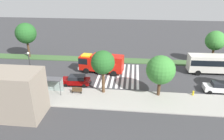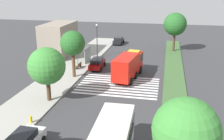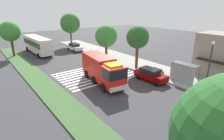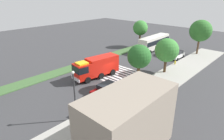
{
  "view_description": "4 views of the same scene",
  "coord_description": "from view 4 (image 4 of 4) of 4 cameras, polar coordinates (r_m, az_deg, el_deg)",
  "views": [
    {
      "loc": [
        -4.11,
        35.96,
        16.64
      ],
      "look_at": [
        -0.43,
        1.52,
        1.6
      ],
      "focal_mm": 33.6,
      "sensor_mm": 36.0,
      "label": 1
    },
    {
      "loc": [
        -34.56,
        -6.15,
        13.2
      ],
      "look_at": [
        0.17,
        1.25,
        1.61
      ],
      "focal_mm": 42.04,
      "sensor_mm": 36.0,
      "label": 2
    },
    {
      "loc": [
        21.13,
        -13.89,
        9.79
      ],
      "look_at": [
        1.63,
        0.98,
        1.35
      ],
      "focal_mm": 29.54,
      "sensor_mm": 36.0,
      "label": 3
    },
    {
      "loc": [
        23.39,
        22.93,
        14.18
      ],
      "look_at": [
        0.8,
        1.9,
        1.75
      ],
      "focal_mm": 31.14,
      "sensor_mm": 36.0,
      "label": 4
    }
  ],
  "objects": [
    {
      "name": "median_strip",
      "position": [
        40.94,
        -8.98,
        1.49
      ],
      "size": [
        60.0,
        3.0,
        0.14
      ],
      "primitive_type": "cube",
      "color": "#3D6033",
      "rests_on": "ground_plane"
    },
    {
      "name": "sidewalk_tree_west",
      "position": [
        36.73,
        15.77,
        5.58
      ],
      "size": [
        4.32,
        4.32,
        6.4
      ],
      "color": "#47301E",
      "rests_on": "sidewalk"
    },
    {
      "name": "street_lamp",
      "position": [
        22.36,
        -10.98,
        -6.27
      ],
      "size": [
        0.36,
        0.36,
        6.14
      ],
      "color": "#2D2D30",
      "rests_on": "sidewalk"
    },
    {
      "name": "fire_hydrant",
      "position": [
        42.69,
        18.04,
        2.11
      ],
      "size": [
        0.28,
        0.28,
        0.7
      ],
      "primitive_type": "cylinder",
      "color": "gold",
      "rests_on": "sidewalk"
    },
    {
      "name": "ground_plane",
      "position": [
        35.7,
        -1.37,
        -1.49
      ],
      "size": [
        120.0,
        120.0,
        0.0
      ],
      "primitive_type": "plane",
      "color": "#38383A"
    },
    {
      "name": "storefront_building",
      "position": [
        18.27,
        4.64,
        -15.35
      ],
      "size": [
        9.16,
        5.38,
        6.28
      ],
      "color": "gray",
      "rests_on": "ground_plane"
    },
    {
      "name": "parked_car_mid",
      "position": [
        28.8,
        -1.86,
        -5.57
      ],
      "size": [
        4.77,
        2.24,
        1.72
      ],
      "rotation": [
        0.0,
        0.0,
        0.04
      ],
      "color": "#720505",
      "rests_on": "ground_plane"
    },
    {
      "name": "sidewalk",
      "position": [
        30.69,
        10.76,
        -5.87
      ],
      "size": [
        60.0,
        5.77,
        0.14
      ],
      "primitive_type": "cube",
      "color": "#9E9B93",
      "rests_on": "ground_plane"
    },
    {
      "name": "median_tree_far_west",
      "position": [
        54.34,
        8.32,
        12.11
      ],
      "size": [
        3.98,
        3.98,
        7.01
      ],
      "color": "#513823",
      "rests_on": "median_strip"
    },
    {
      "name": "parked_car_west",
      "position": [
        46.97,
        18.54,
        4.33
      ],
      "size": [
        4.48,
        2.15,
        1.73
      ],
      "rotation": [
        0.0,
        0.0,
        -0.01
      ],
      "color": "silver",
      "rests_on": "ground_plane"
    },
    {
      "name": "fire_truck",
      "position": [
        34.2,
        -4.84,
        0.97
      ],
      "size": [
        8.83,
        3.59,
        3.56
      ],
      "rotation": [
        0.0,
        0.0,
        -0.13
      ],
      "color": "red",
      "rests_on": "ground_plane"
    },
    {
      "name": "sidewalk_tree_center",
      "position": [
        29.4,
        8.0,
        3.83
      ],
      "size": [
        3.6,
        3.6,
        6.87
      ],
      "color": "#513823",
      "rests_on": "sidewalk"
    },
    {
      "name": "bench_near_shelter",
      "position": [
        27.82,
        3.65,
        -7.36
      ],
      "size": [
        1.6,
        0.5,
        0.9
      ],
      "color": "#4C3823",
      "rests_on": "sidewalk"
    },
    {
      "name": "bus_stop_shelter",
      "position": [
        24.58,
        -2.23,
        -8.1
      ],
      "size": [
        3.5,
        1.4,
        2.46
      ],
      "color": "#4C4C51",
      "rests_on": "sidewalk"
    },
    {
      "name": "crosswalk",
      "position": [
        36.71,
        0.29,
        -0.79
      ],
      "size": [
        7.65,
        10.92,
        0.01
      ],
      "color": "silver",
      "rests_on": "ground_plane"
    },
    {
      "name": "sidewalk_tree_far_west",
      "position": [
        50.82,
        24.56,
        10.42
      ],
      "size": [
        5.06,
        5.06,
        8.14
      ],
      "color": "#513823",
      "rests_on": "sidewalk"
    },
    {
      "name": "transit_bus",
      "position": [
        52.07,
        12.29,
        8.05
      ],
      "size": [
        11.36,
        3.09,
        3.61
      ],
      "rotation": [
        0.0,
        0.0,
        3.17
      ],
      "color": "silver",
      "rests_on": "ground_plane"
    }
  ]
}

